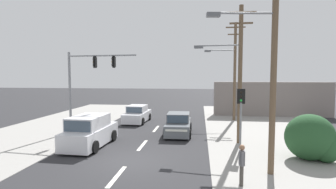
# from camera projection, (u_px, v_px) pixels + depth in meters

# --- Properties ---
(ground_plane) EXTENTS (140.00, 140.00, 0.00)m
(ground_plane) POSITION_uv_depth(u_px,v_px,m) (129.00, 161.00, 13.16)
(ground_plane) COLOR #28282B
(lane_dash_near) EXTENTS (0.20, 2.40, 0.01)m
(lane_dash_near) POSITION_uv_depth(u_px,v_px,m) (117.00, 176.00, 11.18)
(lane_dash_near) COLOR silver
(lane_dash_near) RESTS_ON ground
(lane_dash_mid) EXTENTS (0.20, 2.40, 0.01)m
(lane_dash_mid) POSITION_uv_depth(u_px,v_px,m) (142.00, 145.00, 16.12)
(lane_dash_mid) COLOR silver
(lane_dash_mid) RESTS_ON ground
(lane_dash_far) EXTENTS (0.20, 2.40, 0.01)m
(lane_dash_far) POSITION_uv_depth(u_px,v_px,m) (156.00, 129.00, 21.07)
(lane_dash_far) COLOR silver
(lane_dash_far) RESTS_ON ground
(kerb_right_verge) EXTENTS (10.00, 44.00, 0.02)m
(kerb_right_verge) POSITION_uv_depth(u_px,v_px,m) (303.00, 155.00, 14.04)
(kerb_right_verge) COLOR gray
(kerb_right_verge) RESTS_ON ground
(kerb_left_verge) EXTENTS (8.00, 40.00, 0.02)m
(kerb_left_verge) POSITION_uv_depth(u_px,v_px,m) (26.00, 137.00, 18.15)
(kerb_left_verge) COLOR gray
(kerb_left_verge) RESTS_ON ground
(utility_pole_foreground_right) EXTENTS (3.77, 0.66, 9.58)m
(utility_pole_foreground_right) POSITION_uv_depth(u_px,v_px,m) (271.00, 55.00, 11.05)
(utility_pole_foreground_right) COLOR brown
(utility_pole_foreground_right) RESTS_ON ground
(utility_pole_midground_right) EXTENTS (3.77, 0.65, 8.60)m
(utility_pole_midground_right) POSITION_uv_depth(u_px,v_px,m) (238.00, 70.00, 16.29)
(utility_pole_midground_right) COLOR brown
(utility_pole_midground_right) RESTS_ON ground
(utility_pole_background_right) EXTENTS (3.77, 0.67, 9.22)m
(utility_pole_background_right) POSITION_uv_depth(u_px,v_px,m) (233.00, 68.00, 24.65)
(utility_pole_background_right) COLOR brown
(utility_pole_background_right) RESTS_ON ground
(traffic_signal_mast) EXTENTS (5.27, 0.68, 6.00)m
(traffic_signal_mast) POSITION_uv_depth(u_px,v_px,m) (85.00, 77.00, 19.02)
(traffic_signal_mast) COLOR slate
(traffic_signal_mast) RESTS_ON ground
(pedestal_signal_right_kerb) EXTENTS (0.44, 0.30, 3.56)m
(pedestal_signal_right_kerb) POSITION_uv_depth(u_px,v_px,m) (241.00, 109.00, 14.60)
(pedestal_signal_right_kerb) COLOR slate
(pedestal_signal_right_kerb) RESTS_ON ground
(roadside_bush) EXTENTS (2.55, 2.18, 2.34)m
(roadside_bush) POSITION_uv_depth(u_px,v_px,m) (312.00, 139.00, 13.24)
(roadside_bush) COLOR #234C28
(roadside_bush) RESTS_ON ground
(shopfront_wall_far) EXTENTS (12.00, 1.00, 3.60)m
(shopfront_wall_far) POSITION_uv_depth(u_px,v_px,m) (272.00, 99.00, 27.52)
(shopfront_wall_far) COLOR gray
(shopfront_wall_far) RESTS_ON ground
(sedan_oncoming_near) EXTENTS (1.95, 4.27, 1.56)m
(sedan_oncoming_near) POSITION_uv_depth(u_px,v_px,m) (178.00, 125.00, 19.13)
(sedan_oncoming_near) COLOR slate
(sedan_oncoming_near) RESTS_ON ground
(suv_receding_far) EXTENTS (2.20, 4.60, 1.90)m
(suv_receding_far) POSITION_uv_depth(u_px,v_px,m) (90.00, 132.00, 15.84)
(suv_receding_far) COLOR silver
(suv_receding_far) RESTS_ON ground
(sedan_kerbside_parked) EXTENTS (2.02, 4.30, 1.56)m
(sedan_kerbside_parked) POSITION_uv_depth(u_px,v_px,m) (137.00, 115.00, 24.03)
(sedan_kerbside_parked) COLOR silver
(sedan_kerbside_parked) RESTS_ON ground
(pedestrian_at_kerb) EXTENTS (0.25, 0.56, 1.63)m
(pedestrian_at_kerb) POSITION_uv_depth(u_px,v_px,m) (242.00, 162.00, 10.18)
(pedestrian_at_kerb) COLOR #47423D
(pedestrian_at_kerb) RESTS_ON ground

